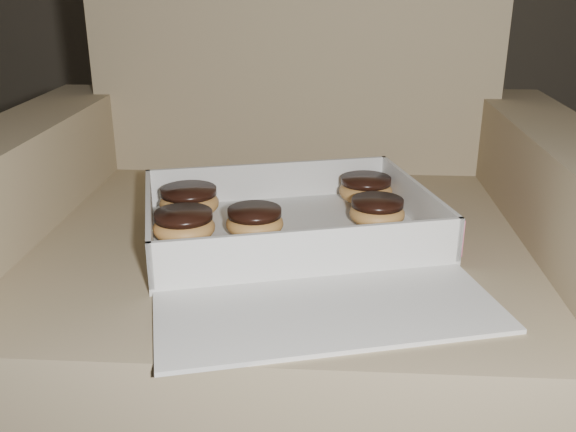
# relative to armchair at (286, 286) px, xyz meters

# --- Properties ---
(armchair) EXTENTS (0.84, 0.71, 0.88)m
(armchair) POSITION_rel_armchair_xyz_m (0.00, 0.00, 0.00)
(armchair) COLOR #8F7B5B
(armchair) RESTS_ON floor
(bakery_box) EXTENTS (0.45, 0.50, 0.06)m
(bakery_box) POSITION_rel_armchair_xyz_m (0.02, -0.12, 0.13)
(bakery_box) COLOR silver
(bakery_box) RESTS_ON armchair
(donut_a) EXTENTS (0.08, 0.08, 0.04)m
(donut_a) POSITION_rel_armchair_xyz_m (-0.12, -0.13, 0.15)
(donut_a) COLOR #BC9041
(donut_a) RESTS_ON bakery_box
(donut_b) EXTENTS (0.07, 0.07, 0.04)m
(donut_b) POSITION_rel_armchair_xyz_m (-0.03, -0.10, 0.14)
(donut_b) COLOR #BC9041
(donut_b) RESTS_ON bakery_box
(donut_c) EXTENTS (0.07, 0.07, 0.04)m
(donut_c) POSITION_rel_armchair_xyz_m (0.12, -0.06, 0.14)
(donut_c) COLOR #BC9041
(donut_c) RESTS_ON bakery_box
(donut_d) EXTENTS (0.08, 0.08, 0.04)m
(donut_d) POSITION_rel_armchair_xyz_m (0.11, 0.03, 0.15)
(donut_d) COLOR #BC9041
(donut_d) RESTS_ON bakery_box
(donut_e) EXTENTS (0.08, 0.08, 0.04)m
(donut_e) POSITION_rel_armchair_xyz_m (-0.13, -0.04, 0.15)
(donut_e) COLOR #BC9041
(donut_e) RESTS_ON bakery_box
(crumb_a) EXTENTS (0.01, 0.01, 0.00)m
(crumb_a) POSITION_rel_armchair_xyz_m (-0.02, -0.13, 0.13)
(crumb_a) COLOR black
(crumb_a) RESTS_ON bakery_box
(crumb_b) EXTENTS (0.01, 0.01, 0.00)m
(crumb_b) POSITION_rel_armchair_xyz_m (0.15, -0.07, 0.13)
(crumb_b) COLOR black
(crumb_b) RESTS_ON bakery_box
(crumb_c) EXTENTS (0.01, 0.01, 0.00)m
(crumb_c) POSITION_rel_armchair_xyz_m (-0.10, -0.22, 0.13)
(crumb_c) COLOR black
(crumb_c) RESTS_ON bakery_box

